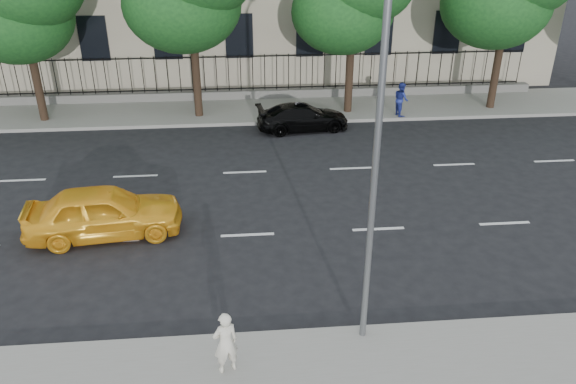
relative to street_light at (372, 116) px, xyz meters
name	(u,v)px	position (x,y,z in m)	size (l,w,h in m)	color
ground	(250,285)	(-2.50, 1.77, -5.15)	(120.00, 120.00, 0.00)	black
far_sidewalk	(242,110)	(-2.50, 15.77, -5.07)	(60.00, 4.00, 0.15)	gray
lane_markings	(246,200)	(-2.50, 6.52, -5.14)	(49.60, 4.62, 0.01)	silver
iron_fence	(241,88)	(-2.50, 17.47, -4.50)	(30.00, 0.50, 2.20)	slate
street_light	(372,116)	(0.00, 0.00, 0.00)	(0.25, 3.32, 8.05)	slate
yellow_taxi	(104,212)	(-6.71, 4.69, -4.38)	(1.82, 4.52, 1.54)	yellow
black_sedan	(303,117)	(0.14, 13.07, -4.57)	(1.63, 4.02, 1.17)	black
woman_near	(225,343)	(-3.04, -1.36, -4.27)	(0.53, 0.35, 1.46)	#EDE5CF
pedestrian_far	(401,99)	(4.81, 14.17, -4.22)	(0.75, 0.59, 1.55)	navy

